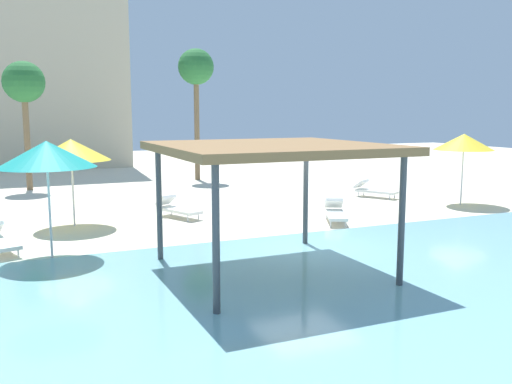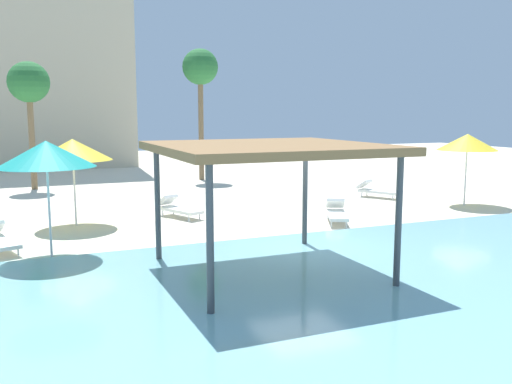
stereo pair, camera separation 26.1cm
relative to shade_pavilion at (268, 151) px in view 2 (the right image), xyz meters
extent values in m
plane|color=beige|center=(1.85, 1.72, -2.79)|extent=(80.00, 80.00, 0.00)
cube|color=#7AB7C1|center=(1.85, -3.53, -2.77)|extent=(44.00, 13.50, 0.04)
cylinder|color=#42474C|center=(-2.04, 2.04, -1.40)|extent=(0.14, 0.14, 2.77)
cylinder|color=#42474C|center=(2.04, 2.04, -1.40)|extent=(0.14, 0.14, 2.77)
cylinder|color=#42474C|center=(-2.04, -2.04, -1.40)|extent=(0.14, 0.14, 2.77)
cylinder|color=#42474C|center=(2.04, -2.04, -1.40)|extent=(0.14, 0.14, 2.77)
cube|color=olive|center=(0.00, 0.00, 0.07)|extent=(4.79, 4.79, 0.18)
cylinder|color=silver|center=(11.04, 5.47, -1.70)|extent=(0.06, 0.06, 2.17)
cone|color=yellow|center=(11.04, 5.47, -0.30)|extent=(2.30, 2.30, 0.63)
cylinder|color=silver|center=(-4.49, 3.42, -1.64)|extent=(0.06, 0.06, 2.29)
cone|color=teal|center=(-4.49, 3.42, -0.16)|extent=(2.39, 2.39, 0.66)
cylinder|color=silver|center=(-3.55, 7.28, -1.72)|extent=(0.06, 0.06, 2.13)
cone|color=yellow|center=(-3.55, 7.28, -0.32)|extent=(2.46, 2.46, 0.68)
cylinder|color=white|center=(4.35, 3.53, -2.68)|extent=(0.05, 0.05, 0.22)
cylinder|color=white|center=(3.92, 3.75, -2.68)|extent=(0.05, 0.05, 0.22)
cylinder|color=white|center=(4.98, 4.83, -2.68)|extent=(0.05, 0.05, 0.22)
cylinder|color=white|center=(4.55, 5.04, -2.68)|extent=(0.05, 0.05, 0.22)
cube|color=white|center=(4.45, 4.29, -2.52)|extent=(1.33, 1.88, 0.10)
cube|color=white|center=(4.78, 4.95, -2.24)|extent=(0.76, 0.72, 0.40)
cylinder|color=white|center=(0.45, 6.68, -2.68)|extent=(0.05, 0.05, 0.22)
cylinder|color=white|center=(0.01, 6.49, -2.68)|extent=(0.05, 0.05, 0.22)
cylinder|color=white|center=(-0.13, 8.00, -2.68)|extent=(0.05, 0.05, 0.22)
cylinder|color=white|center=(-0.56, 7.81, -2.68)|extent=(0.05, 0.05, 0.22)
cube|color=white|center=(-0.06, 7.25, -2.52)|extent=(1.27, 1.89, 0.10)
cube|color=white|center=(-0.35, 7.93, -2.24)|extent=(0.75, 0.71, 0.40)
cylinder|color=white|center=(-5.27, 3.82, -2.68)|extent=(0.05, 0.05, 0.22)
cylinder|color=white|center=(-5.69, 5.20, -2.68)|extent=(0.05, 0.05, 0.22)
cube|color=white|center=(-5.71, 4.44, -2.52)|extent=(1.11, 1.90, 0.10)
cylinder|color=white|center=(9.56, 7.76, -2.68)|extent=(0.05, 0.05, 0.22)
cylinder|color=white|center=(9.14, 7.53, -2.68)|extent=(0.05, 0.05, 0.22)
cylinder|color=white|center=(8.88, 9.03, -2.68)|extent=(0.05, 0.05, 0.22)
cylinder|color=white|center=(8.45, 8.80, -2.68)|extent=(0.05, 0.05, 0.22)
cube|color=white|center=(9.01, 8.28, -2.52)|extent=(1.39, 1.87, 0.10)
cube|color=white|center=(8.65, 8.93, -2.24)|extent=(0.77, 0.73, 0.40)
cylinder|color=brown|center=(-4.58, 16.93, -0.44)|extent=(0.28, 0.28, 4.69)
sphere|color=#286B33|center=(-4.58, 16.93, 2.25)|extent=(1.90, 1.90, 1.90)
cylinder|color=brown|center=(3.93, 17.50, 0.06)|extent=(0.28, 0.28, 5.69)
sphere|color=#286B33|center=(3.93, 17.50, 3.26)|extent=(1.90, 1.90, 1.90)
cube|color=beige|center=(-6.01, 31.69, 6.37)|extent=(16.29, 11.61, 18.31)
camera|label=1|loc=(-5.27, -11.07, 0.85)|focal=38.68mm
camera|label=2|loc=(-5.04, -11.17, 0.85)|focal=38.68mm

